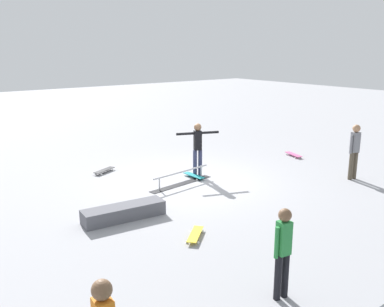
{
  "coord_description": "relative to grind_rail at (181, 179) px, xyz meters",
  "views": [
    {
      "loc": [
        7.02,
        9.34,
        3.78
      ],
      "look_at": [
        0.34,
        0.57,
        1.0
      ],
      "focal_mm": 39.47,
      "sensor_mm": 36.0,
      "label": 1
    }
  ],
  "objects": [
    {
      "name": "ground_plane",
      "position": [
        -0.34,
        -0.07,
        -0.17
      ],
      "size": [
        60.0,
        60.0,
        0.0
      ],
      "primitive_type": "plane",
      "color": "#9E9EA3"
    },
    {
      "name": "grind_rail",
      "position": [
        0.0,
        0.0,
        0.0
      ],
      "size": [
        2.2,
        0.51,
        0.39
      ],
      "rotation": [
        0.0,
        0.0,
        0.12
      ],
      "color": "black",
      "rests_on": "ground_plane"
    },
    {
      "name": "skate_ledge",
      "position": [
        2.5,
        1.24,
        -0.01
      ],
      "size": [
        1.93,
        0.69,
        0.32
      ],
      "primitive_type": "cube",
      "rotation": [
        0.0,
        0.0,
        -0.1
      ],
      "color": "#595960",
      "rests_on": "ground_plane"
    },
    {
      "name": "skater_main",
      "position": [
        -0.86,
        -0.35,
        0.77
      ],
      "size": [
        1.23,
        0.55,
        1.61
      ],
      "rotation": [
        0.0,
        0.0,
        5.91
      ],
      "color": "#2D3351",
      "rests_on": "ground_plane"
    },
    {
      "name": "skateboard_main",
      "position": [
        -0.64,
        -0.25,
        -0.09
      ],
      "size": [
        0.27,
        0.8,
        0.09
      ],
      "rotation": [
        0.0,
        0.0,
        4.74
      ],
      "color": "teal",
      "rests_on": "ground_plane"
    },
    {
      "name": "bystander_green_shirt",
      "position": [
        2.06,
        5.48,
        0.67
      ],
      "size": [
        0.34,
        0.2,
        1.48
      ],
      "rotation": [
        0.0,
        0.0,
        6.14
      ],
      "color": "black",
      "rests_on": "ground_plane"
    },
    {
      "name": "bystander_grey_shirt",
      "position": [
        -4.29,
        2.67,
        0.76
      ],
      "size": [
        0.37,
        0.23,
        1.63
      ],
      "rotation": [
        0.0,
        0.0,
        2.91
      ],
      "color": "brown",
      "rests_on": "ground_plane"
    },
    {
      "name": "loose_skateboard_yellow",
      "position": [
        1.82,
        2.99,
        -0.09
      ],
      "size": [
        0.74,
        0.67,
        0.09
      ],
      "rotation": [
        0.0,
        0.0,
        0.71
      ],
      "color": "yellow",
      "rests_on": "ground_plane"
    },
    {
      "name": "loose_skateboard_pink",
      "position": [
        -5.02,
        -0.12,
        -0.09
      ],
      "size": [
        0.42,
        0.82,
        0.09
      ],
      "rotation": [
        0.0,
        0.0,
        4.43
      ],
      "color": "#E05993",
      "rests_on": "ground_plane"
    },
    {
      "name": "loose_skateboard_black",
      "position": [
        1.23,
        -2.39,
        -0.09
      ],
      "size": [
        0.81,
        0.51,
        0.09
      ],
      "rotation": [
        0.0,
        0.0,
        0.43
      ],
      "color": "black",
      "rests_on": "ground_plane"
    }
  ]
}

